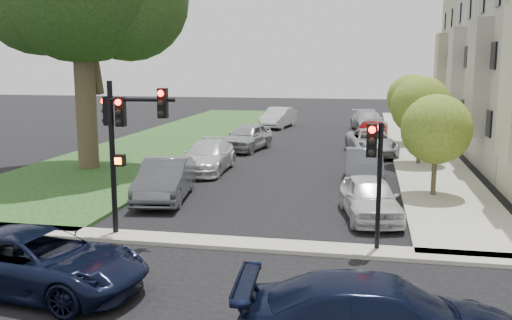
% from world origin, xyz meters
% --- Properties ---
extents(ground, '(140.00, 140.00, 0.00)m').
position_xyz_m(ground, '(0.00, 0.00, 0.00)').
color(ground, black).
rests_on(ground, ground).
extents(grass_strip, '(8.00, 44.00, 0.12)m').
position_xyz_m(grass_strip, '(-9.00, 24.00, 0.06)').
color(grass_strip, black).
rests_on(grass_strip, ground).
extents(sidewalk_right, '(3.50, 44.00, 0.12)m').
position_xyz_m(sidewalk_right, '(6.75, 24.00, 0.06)').
color(sidewalk_right, '#A9A79D').
rests_on(sidewalk_right, ground).
extents(sidewalk_cross, '(60.00, 1.00, 0.12)m').
position_xyz_m(sidewalk_cross, '(0.00, 2.00, 0.06)').
color(sidewalk_cross, '#A9A79D').
rests_on(sidewalk_cross, ground).
extents(house_d, '(7.70, 7.55, 15.97)m').
position_xyz_m(house_d, '(12.45, 30.50, 6.93)').
color(house_d, '#ABA799').
rests_on(house_d, ground).
extents(small_tree_a, '(2.69, 2.69, 4.04)m').
position_xyz_m(small_tree_a, '(6.20, 9.26, 2.69)').
color(small_tree_a, '#473B2C').
rests_on(small_tree_a, ground).
extents(small_tree_b, '(3.03, 3.03, 4.54)m').
position_xyz_m(small_tree_b, '(6.20, 16.39, 3.02)').
color(small_tree_b, '#473B2C').
rests_on(small_tree_b, ground).
extents(small_tree_c, '(2.98, 2.98, 4.47)m').
position_xyz_m(small_tree_c, '(6.20, 23.99, 2.98)').
color(small_tree_c, '#473B2C').
rests_on(small_tree_c, ground).
extents(traffic_signal_main, '(2.29, 0.59, 4.69)m').
position_xyz_m(traffic_signal_main, '(-3.43, 2.23, 3.23)').
color(traffic_signal_main, black).
rests_on(traffic_signal_main, ground).
extents(traffic_signal_secondary, '(0.45, 0.36, 3.61)m').
position_xyz_m(traffic_signal_secondary, '(3.86, 2.19, 2.52)').
color(traffic_signal_secondary, black).
rests_on(traffic_signal_secondary, ground).
extents(car_cross_near, '(5.41, 2.96, 1.44)m').
position_xyz_m(car_cross_near, '(-3.69, -2.11, 0.72)').
color(car_cross_near, black).
rests_on(car_cross_near, ground).
extents(car_parked_0, '(2.43, 4.46, 1.44)m').
position_xyz_m(car_parked_0, '(3.77, 5.71, 0.72)').
color(car_parked_0, silver).
rests_on(car_parked_0, ground).
extents(car_parked_1, '(1.76, 4.56, 1.48)m').
position_xyz_m(car_parked_1, '(3.50, 11.41, 0.74)').
color(car_parked_1, '#3F4247').
rests_on(car_parked_1, ground).
extents(car_parked_2, '(3.29, 5.56, 1.45)m').
position_xyz_m(car_parked_2, '(3.84, 19.52, 0.72)').
color(car_parked_2, '#999BA0').
rests_on(car_parked_2, ground).
extents(car_parked_3, '(2.45, 4.75, 1.55)m').
position_xyz_m(car_parked_3, '(3.81, 24.12, 0.77)').
color(car_parked_3, maroon).
rests_on(car_parked_3, ground).
extents(car_parked_4, '(3.10, 5.60, 1.54)m').
position_xyz_m(car_parked_4, '(3.61, 31.02, 0.77)').
color(car_parked_4, '#999BA0').
rests_on(car_parked_4, ground).
extents(car_parked_5, '(2.37, 4.97, 1.57)m').
position_xyz_m(car_parked_5, '(-3.92, 6.87, 0.79)').
color(car_parked_5, '#3F4247').
rests_on(car_parked_5, ground).
extents(car_parked_6, '(2.12, 5.06, 1.46)m').
position_xyz_m(car_parked_6, '(-3.91, 12.70, 0.73)').
color(car_parked_6, silver).
rests_on(car_parked_6, ground).
extents(car_parked_7, '(2.68, 4.97, 1.61)m').
position_xyz_m(car_parked_7, '(-3.46, 19.70, 0.80)').
color(car_parked_7, '#999BA0').
rests_on(car_parked_7, ground).
extents(car_parked_9, '(2.47, 5.09, 1.61)m').
position_xyz_m(car_parked_9, '(-3.53, 31.90, 0.80)').
color(car_parked_9, silver).
rests_on(car_parked_9, ground).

